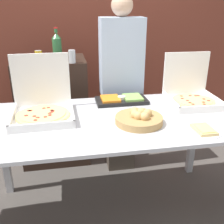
% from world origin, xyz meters
% --- Properties ---
extents(ground_plane, '(16.00, 16.00, 0.00)m').
position_xyz_m(ground_plane, '(0.00, 0.00, 0.00)').
color(ground_plane, '#514C47').
extents(brick_wall_behind, '(10.00, 0.06, 2.80)m').
position_xyz_m(brick_wall_behind, '(0.00, 1.70, 1.40)').
color(brick_wall_behind, brown).
rests_on(brick_wall_behind, ground_plane).
extents(buffet_table, '(1.92, 0.96, 0.88)m').
position_xyz_m(buffet_table, '(0.00, 0.00, 0.77)').
color(buffet_table, silver).
rests_on(buffet_table, ground_plane).
extents(pizza_box_far_left, '(0.42, 0.44, 0.40)m').
position_xyz_m(pizza_box_far_left, '(0.72, 0.22, 0.95)').
color(pizza_box_far_left, white).
rests_on(pizza_box_far_left, buffet_table).
extents(pizza_box_near_left, '(0.46, 0.47, 0.44)m').
position_xyz_m(pizza_box_near_left, '(-0.50, 0.14, 0.95)').
color(pizza_box_near_left, white).
rests_on(pizza_box_near_left, buffet_table).
extents(paper_plate_front_left, '(0.23, 0.23, 0.03)m').
position_xyz_m(paper_plate_front_left, '(0.56, -0.33, 0.89)').
color(paper_plate_front_left, white).
rests_on(paper_plate_front_left, buffet_table).
extents(veggie_tray, '(0.44, 0.22, 0.05)m').
position_xyz_m(veggie_tray, '(0.14, 0.32, 0.90)').
color(veggie_tray, black).
rests_on(veggie_tray, buffet_table).
extents(bread_basket, '(0.34, 0.34, 0.10)m').
position_xyz_m(bread_basket, '(0.17, -0.12, 0.91)').
color(bread_basket, tan).
rests_on(bread_basket, buffet_table).
extents(sideboard_podium, '(0.72, 0.58, 1.14)m').
position_xyz_m(sideboard_podium, '(-0.47, 1.01, 0.57)').
color(sideboard_podium, black).
rests_on(sideboard_podium, ground_plane).
extents(soda_bottle, '(0.09, 0.09, 0.32)m').
position_xyz_m(soda_bottle, '(-0.38, 0.92, 1.28)').
color(soda_bottle, '#2D6638').
rests_on(soda_bottle, sideboard_podium).
extents(soda_can_silver, '(0.07, 0.07, 0.12)m').
position_xyz_m(soda_can_silver, '(-0.25, 0.77, 1.20)').
color(soda_can_silver, silver).
rests_on(soda_can_silver, sideboard_podium).
extents(soda_can_colored, '(0.07, 0.07, 0.12)m').
position_xyz_m(soda_can_colored, '(-0.55, 0.78, 1.20)').
color(soda_can_colored, gold).
rests_on(soda_can_colored, sideboard_podium).
extents(person_guest_cap, '(0.40, 0.22, 1.75)m').
position_xyz_m(person_guest_cap, '(0.21, 0.68, 0.91)').
color(person_guest_cap, '#473D33').
rests_on(person_guest_cap, ground_plane).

